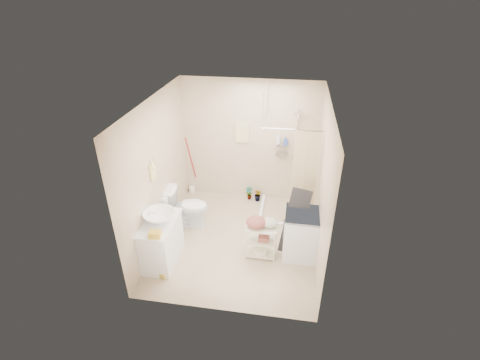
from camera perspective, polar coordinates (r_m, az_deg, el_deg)
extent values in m
plane|color=tan|center=(6.54, -0.45, -9.84)|extent=(3.20, 3.20, 0.00)
cube|color=silver|center=(5.29, -0.56, 12.52)|extent=(2.80, 3.20, 0.04)
cube|color=beige|center=(7.23, 1.58, 6.29)|extent=(2.80, 0.04, 2.60)
cube|color=beige|center=(4.50, -3.87, -9.75)|extent=(2.80, 0.04, 2.60)
cube|color=beige|center=(6.16, -13.45, 1.13)|extent=(0.04, 3.20, 2.60)
cube|color=beige|center=(5.77, 13.35, -0.92)|extent=(0.04, 3.20, 2.60)
cube|color=silver|center=(6.02, -12.73, -9.82)|extent=(0.51, 0.91, 0.80)
imported|color=white|center=(5.75, -13.09, -5.91)|extent=(0.66, 0.66, 0.18)
cube|color=gold|center=(5.46, -13.76, -8.64)|extent=(0.19, 0.15, 0.10)
cube|color=gold|center=(5.95, -12.63, -14.62)|extent=(0.30, 0.26, 0.14)
imported|color=white|center=(6.80, -8.66, -4.30)|extent=(0.82, 0.51, 0.80)
imported|color=brown|center=(7.61, 1.51, -2.16)|extent=(0.17, 0.12, 0.31)
imported|color=brown|center=(7.55, 2.97, -2.47)|extent=(0.22, 0.22, 0.31)
cube|color=beige|center=(7.15, 0.38, 7.78)|extent=(0.28, 0.03, 0.42)
imported|color=silver|center=(7.07, 6.29, 6.74)|extent=(0.10, 0.10, 0.22)
imported|color=#334EA2|center=(7.08, 7.50, 6.41)|extent=(0.09, 0.09, 0.16)
cube|color=silver|center=(6.08, 10.03, -8.74)|extent=(0.59, 0.61, 0.85)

